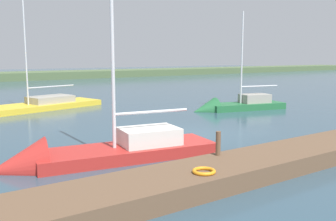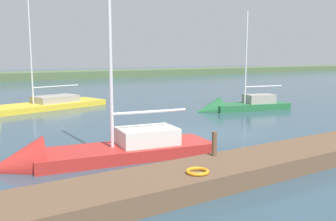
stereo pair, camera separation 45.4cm
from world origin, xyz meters
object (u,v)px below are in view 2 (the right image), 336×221
at_px(sailboat_mid_channel, 12,111).
at_px(sailboat_behind_pier, 237,109).
at_px(sailboat_outer_mooring, 90,157).
at_px(life_ring_buoy, 198,171).
at_px(mooring_post_far, 214,144).

height_order(sailboat_mid_channel, sailboat_behind_pier, sailboat_mid_channel).
bearing_deg(sailboat_mid_channel, sailboat_behind_pier, 136.29).
height_order(sailboat_mid_channel, sailboat_outer_mooring, sailboat_mid_channel).
relative_size(life_ring_buoy, sailboat_outer_mooring, 0.07).
relative_size(life_ring_buoy, sailboat_mid_channel, 0.06).
bearing_deg(sailboat_outer_mooring, sailboat_behind_pier, -144.77).
distance_m(sailboat_behind_pier, sailboat_outer_mooring, 14.99).
xyz_separation_m(life_ring_buoy, sailboat_behind_pier, (-12.00, -11.30, -0.51)).
distance_m(mooring_post_far, sailboat_outer_mooring, 4.60).
bearing_deg(sailboat_mid_channel, sailboat_outer_mooring, 75.92).
xyz_separation_m(mooring_post_far, sailboat_mid_channel, (3.11, -17.65, -0.88)).
height_order(mooring_post_far, sailboat_outer_mooring, sailboat_outer_mooring).
bearing_deg(sailboat_outer_mooring, mooring_post_far, 139.50).
distance_m(sailboat_mid_channel, sailboat_outer_mooring, 14.22).
height_order(sailboat_behind_pier, sailboat_outer_mooring, sailboat_outer_mooring).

